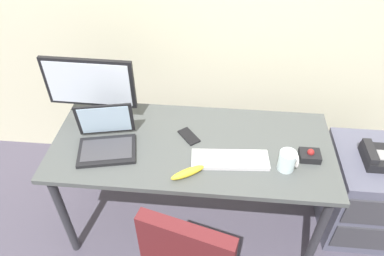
{
  "coord_description": "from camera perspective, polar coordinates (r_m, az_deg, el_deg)",
  "views": [
    {
      "loc": [
        0.13,
        -1.44,
        2.12
      ],
      "look_at": [
        0.0,
        0.0,
        0.85
      ],
      "focal_mm": 33.33,
      "sensor_mm": 36.0,
      "label": 1
    }
  ],
  "objects": [
    {
      "name": "trackball_mouse",
      "position": [
        2.01,
        18.34,
        -4.16
      ],
      "size": [
        0.11,
        0.09,
        0.07
      ],
      "color": "black",
      "rests_on": "desk"
    },
    {
      "name": "desk_phone",
      "position": [
        2.31,
        27.54,
        -4.08
      ],
      "size": [
        0.17,
        0.2,
        0.09
      ],
      "color": "black",
      "rests_on": "file_cabinet"
    },
    {
      "name": "file_cabinet",
      "position": [
        2.56,
        25.26,
        -9.23
      ],
      "size": [
        0.42,
        0.53,
        0.61
      ],
      "color": "#525467",
      "rests_on": "ground"
    },
    {
      "name": "cell_phone",
      "position": [
        2.05,
        -0.5,
        -1.33
      ],
      "size": [
        0.14,
        0.15,
        0.01
      ],
      "primitive_type": "cube",
      "rotation": [
        0.0,
        0.0,
        0.68
      ],
      "color": "black",
      "rests_on": "desk"
    },
    {
      "name": "desk",
      "position": [
        2.06,
        0.0,
        -4.16
      ],
      "size": [
        1.58,
        0.69,
        0.73
      ],
      "color": "#484C4B",
      "rests_on": "ground"
    },
    {
      "name": "keyboard",
      "position": [
        1.92,
        6.11,
        -5.01
      ],
      "size": [
        0.42,
        0.16,
        0.03
      ],
      "color": "silver",
      "rests_on": "desk"
    },
    {
      "name": "laptop",
      "position": [
        2.01,
        -13.54,
        -1.73
      ],
      "size": [
        0.36,
        0.32,
        0.24
      ],
      "color": "black",
      "rests_on": "desk"
    },
    {
      "name": "banana",
      "position": [
        1.83,
        -0.74,
        -7.13
      ],
      "size": [
        0.18,
        0.14,
        0.04
      ],
      "primitive_type": "ellipsoid",
      "rotation": [
        0.0,
        0.0,
        0.57
      ],
      "color": "yellow",
      "rests_on": "desk"
    },
    {
      "name": "monitor_main",
      "position": [
        2.12,
        -16.04,
        6.42
      ],
      "size": [
        0.52,
        0.18,
        0.41
      ],
      "color": "#262628",
      "rests_on": "desk"
    },
    {
      "name": "ground_plane",
      "position": [
        2.57,
        0.0,
        -14.39
      ],
      "size": [
        8.0,
        8.0,
        0.0
      ],
      "primitive_type": "plane",
      "color": "#474352"
    },
    {
      "name": "coffee_mug",
      "position": [
        1.9,
        15.03,
        -5.08
      ],
      "size": [
        0.1,
        0.09,
        0.11
      ],
      "color": "silver",
      "rests_on": "desk"
    }
  ]
}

